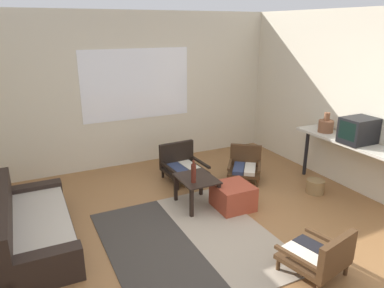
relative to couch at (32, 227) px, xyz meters
name	(u,v)px	position (x,y,z in m)	size (l,w,h in m)	color
ground_plane	(221,244)	(1.98, -1.01, -0.21)	(7.80, 7.80, 0.00)	olive
far_wall_with_window	(136,90)	(1.98, 2.05, 1.15)	(5.60, 0.13, 2.70)	beige
side_wall_right	(372,106)	(4.64, -0.71, 1.14)	(0.12, 6.60, 2.70)	beige
area_rug	(190,240)	(1.68, -0.78, -0.20)	(1.92, 2.25, 0.01)	#38332D
couch	(32,227)	(0.00, 0.00, 0.00)	(0.78, 1.91, 0.65)	black
coffee_table	(197,184)	(2.16, -0.03, 0.13)	(0.50, 0.61, 0.43)	black
armchair_by_window	(182,165)	(2.37, 0.93, 0.04)	(0.66, 0.67, 0.58)	black
armchair_striped_foreground	(320,256)	(2.58, -1.94, 0.04)	(0.68, 0.67, 0.53)	#472D19
armchair_corner	(245,165)	(3.31, 0.48, 0.03)	(0.75, 0.75, 0.54)	#472D19
ottoman_orange	(233,196)	(2.58, -0.31, -0.03)	(0.50, 0.50, 0.35)	#993D28
console_shelf	(350,146)	(4.34, -0.69, 0.56)	(0.44, 1.84, 0.86)	beige
crt_television	(358,130)	(4.34, -0.79, 0.83)	(0.47, 0.36, 0.37)	black
clay_vase	(326,125)	(4.34, -0.19, 0.76)	(0.23, 0.23, 0.31)	brown
glass_bottle	(194,173)	(2.05, -0.14, 0.36)	(0.07, 0.07, 0.32)	#5B2319
wicker_basket	(315,186)	(3.98, -0.47, -0.10)	(0.27, 0.27, 0.21)	olive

